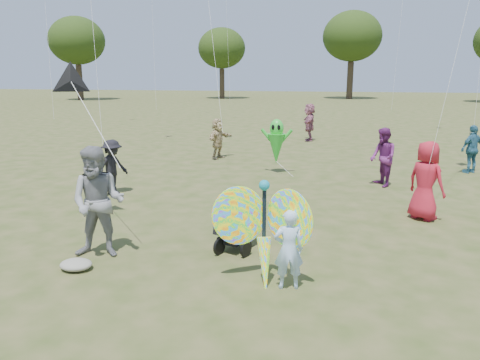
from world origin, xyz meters
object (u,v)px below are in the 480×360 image
(crowd_b, at_px, (113,167))
(jogging_stroller, at_px, (238,216))
(child_girl, at_px, (289,250))
(adult_man, at_px, (98,202))
(crowd_d, at_px, (218,138))
(alien_kite, at_px, (276,143))
(crowd_a, at_px, (426,181))
(butterfly_kite, at_px, (264,232))
(crowd_j, at_px, (309,122))
(crowd_c, at_px, (472,149))
(crowd_e, at_px, (383,157))

(crowd_b, height_order, jogging_stroller, crowd_b)
(child_girl, bearing_deg, jogging_stroller, -67.25)
(adult_man, relative_size, crowd_d, 1.29)
(jogging_stroller, distance_m, alien_kite, 6.71)
(crowd_a, bearing_deg, adult_man, 72.95)
(jogging_stroller, bearing_deg, crowd_a, 57.76)
(child_girl, xyz_separation_m, butterfly_kite, (-0.38, 0.09, 0.21))
(child_girl, height_order, crowd_d, crowd_d)
(crowd_j, bearing_deg, butterfly_kite, -3.43)
(crowd_a, bearing_deg, butterfly_kite, 95.97)
(jogging_stroller, bearing_deg, adult_man, -136.24)
(crowd_b, bearing_deg, jogging_stroller, -106.82)
(crowd_a, distance_m, crowd_c, 5.97)
(crowd_a, distance_m, crowd_e, 3.08)
(crowd_d, xyz_separation_m, alien_kite, (2.55, -2.24, 0.21))
(adult_man, xyz_separation_m, butterfly_kite, (2.96, -0.45, -0.15))
(crowd_c, distance_m, crowd_e, 3.87)
(adult_man, distance_m, crowd_j, 15.60)
(child_girl, distance_m, crowd_d, 11.11)
(crowd_e, distance_m, crowd_j, 9.31)
(crowd_c, bearing_deg, crowd_a, 32.70)
(adult_man, height_order, crowd_e, adult_man)
(crowd_c, distance_m, butterfly_kite, 10.79)
(crowd_b, xyz_separation_m, alien_kite, (3.81, 3.59, 0.24))
(child_girl, relative_size, butterfly_kite, 0.67)
(adult_man, bearing_deg, jogging_stroller, 12.94)
(crowd_b, relative_size, crowd_c, 0.94)
(crowd_c, bearing_deg, crowd_b, -8.40)
(adult_man, height_order, butterfly_kite, adult_man)
(crowd_a, height_order, crowd_b, crowd_a)
(jogging_stroller, relative_size, alien_kite, 0.65)
(child_girl, xyz_separation_m, crowd_d, (-3.94, 10.39, 0.15))
(jogging_stroller, bearing_deg, crowd_d, 129.25)
(adult_man, distance_m, crowd_c, 12.13)
(crowd_e, xyz_separation_m, crowd_j, (-2.76, 8.89, 0.05))
(crowd_a, bearing_deg, crowd_d, -2.77)
(crowd_j, relative_size, alien_kite, 1.01)
(child_girl, bearing_deg, crowd_d, -83.86)
(crowd_c, xyz_separation_m, butterfly_kite, (-5.10, -9.51, 0.05))
(jogging_stroller, bearing_deg, crowd_e, 84.40)
(adult_man, xyz_separation_m, crowd_c, (8.06, 9.06, -0.20))
(crowd_d, xyz_separation_m, crowd_j, (2.97, 5.57, 0.13))
(child_girl, relative_size, adult_man, 0.62)
(adult_man, relative_size, crowd_c, 1.26)
(adult_man, xyz_separation_m, jogging_stroller, (2.24, 0.91, -0.36))
(crowd_c, xyz_separation_m, crowd_j, (-5.68, 6.36, 0.11))
(crowd_j, bearing_deg, adult_man, -14.31)
(crowd_d, distance_m, jogging_stroller, 9.38)
(adult_man, distance_m, crowd_d, 9.87)
(crowd_c, bearing_deg, jogging_stroller, 19.12)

